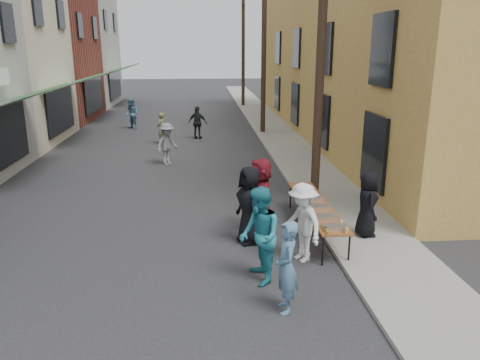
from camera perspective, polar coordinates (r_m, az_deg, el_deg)
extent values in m
plane|color=#28282B|center=(11.20, -9.32, -8.47)|extent=(120.00, 120.00, 0.00)
cube|color=gray|center=(25.90, 4.32, 5.84)|extent=(2.20, 60.00, 0.10)
cube|color=maroon|center=(33.04, -24.86, 13.54)|extent=(8.00, 8.00, 8.00)
cube|color=gray|center=(40.67, -21.13, 14.84)|extent=(8.00, 8.00, 9.00)
cube|color=#AA8B3D|center=(26.22, 18.76, 16.07)|extent=(10.00, 28.00, 10.00)
cylinder|color=#2D2116|center=(13.59, 9.85, 15.35)|extent=(0.26, 0.26, 9.00)
cylinder|color=#2D2116|center=(25.39, 2.92, 15.76)|extent=(0.26, 0.26, 9.00)
cylinder|color=#2D2116|center=(37.32, 0.39, 15.86)|extent=(0.26, 0.26, 9.00)
cube|color=brown|center=(11.99, 9.25, -3.05)|extent=(0.70, 4.00, 0.04)
cylinder|color=black|center=(10.37, 10.06, -8.44)|extent=(0.04, 0.04, 0.71)
cylinder|color=black|center=(10.53, 13.15, -8.24)|extent=(0.04, 0.04, 0.71)
cylinder|color=black|center=(13.79, 6.16, -2.03)|extent=(0.04, 0.04, 0.71)
cylinder|color=black|center=(13.91, 8.51, -1.96)|extent=(0.04, 0.04, 0.71)
cube|color=maroon|center=(10.48, 11.40, -5.66)|extent=(0.50, 0.33, 0.08)
cube|color=#B2B2B7|center=(11.06, 10.49, -4.43)|extent=(0.50, 0.33, 0.08)
cube|color=tan|center=(11.70, 9.61, -3.25)|extent=(0.50, 0.33, 0.08)
cube|color=#B2B2B7|center=(12.34, 8.82, -2.18)|extent=(0.50, 0.33, 0.08)
cube|color=tan|center=(12.99, 8.11, -1.23)|extent=(0.50, 0.33, 0.08)
cylinder|color=#A57F26|center=(10.15, 10.66, -6.34)|extent=(0.07, 0.07, 0.08)
cylinder|color=#A57F26|center=(10.24, 10.52, -6.13)|extent=(0.07, 0.07, 0.08)
cylinder|color=#A57F26|center=(10.33, 10.37, -5.93)|extent=(0.07, 0.07, 0.08)
cylinder|color=tan|center=(10.31, 12.86, -6.01)|extent=(0.08, 0.08, 0.12)
imported|color=black|center=(11.17, 1.15, -3.07)|extent=(0.87, 1.08, 1.90)
imported|color=teal|center=(8.41, 5.68, -10.54)|extent=(0.41, 0.62, 1.71)
imported|color=teal|center=(9.32, 2.39, -6.83)|extent=(0.87, 1.05, 1.98)
imported|color=white|center=(10.35, 7.63, -5.16)|extent=(1.08, 1.32, 1.78)
imported|color=olive|center=(13.10, 2.98, -0.93)|extent=(0.41, 0.94, 1.58)
imported|color=maroon|center=(11.72, 2.50, -1.99)|extent=(0.73, 1.87, 1.97)
imported|color=black|center=(11.79, 15.23, -2.83)|extent=(0.52, 0.80, 1.62)
imported|color=slate|center=(18.93, -8.88, 4.37)|extent=(1.17, 1.24, 1.69)
imported|color=black|center=(24.15, -5.18, 6.97)|extent=(1.06, 0.72, 1.67)
imported|color=olive|center=(23.15, -9.62, 6.23)|extent=(0.51, 0.63, 1.51)
imported|color=#4B7292|center=(27.66, -13.06, 7.87)|extent=(1.07, 1.07, 1.76)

